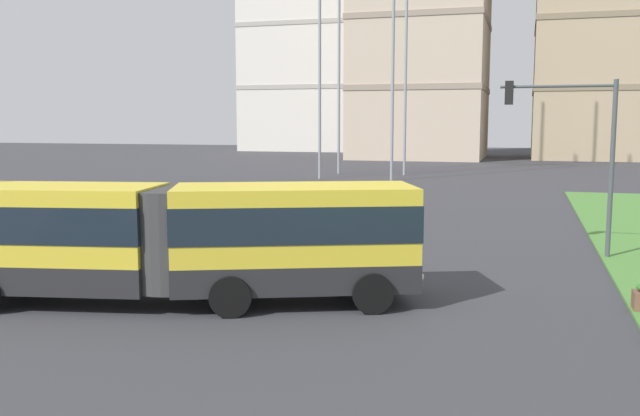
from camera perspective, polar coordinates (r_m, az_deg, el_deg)
articulated_bus at (r=17.75m, az=-11.30°, el=-2.51°), size 11.92×5.78×3.00m
traffic_light_far_right at (r=24.70m, az=20.39°, el=5.60°), size 3.76×0.28×6.00m
apartment_tower_west at (r=117.78m, az=-1.02°, el=14.55°), size 20.00×14.67×39.76m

